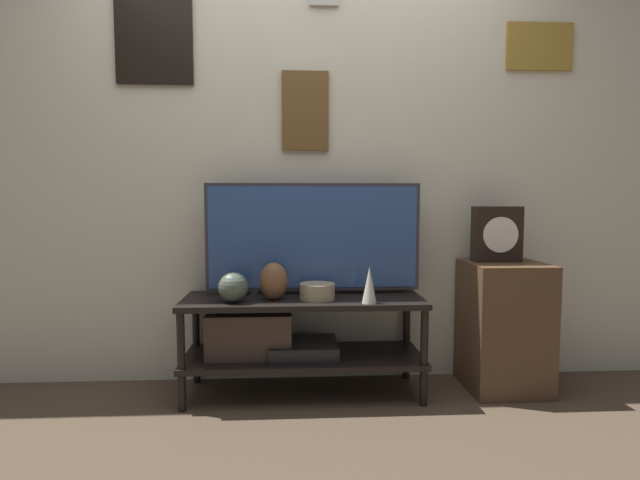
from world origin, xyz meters
name	(u,v)px	position (x,y,z in m)	size (l,w,h in m)	color
ground_plane	(305,414)	(0.00, 0.00, 0.00)	(12.00, 12.00, 0.00)	#4C3D2D
wall_back	(302,145)	(0.00, 0.54, 1.36)	(6.40, 0.08, 2.70)	beige
media_console	(284,333)	(-0.10, 0.26, 0.33)	(1.27, 0.45, 0.53)	black
television	(313,237)	(0.06, 0.36, 0.84)	(1.17, 0.05, 0.61)	#333338
vase_wide_bowl	(317,291)	(0.07, 0.21, 0.57)	(0.18, 0.18, 0.08)	tan
vase_slim_bronze	(369,285)	(0.33, 0.10, 0.62)	(0.07, 0.07, 0.19)	beige
vase_round_glass	(233,287)	(-0.36, 0.16, 0.60)	(0.15, 0.15, 0.15)	#4C5647
vase_urn_stoneware	(274,281)	(-0.16, 0.21, 0.62)	(0.15, 0.13, 0.20)	brown
side_table	(504,326)	(1.10, 0.28, 0.35)	(0.41, 0.42, 0.70)	#513823
mantel_clock	(497,234)	(1.07, 0.33, 0.85)	(0.26, 0.11, 0.31)	black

